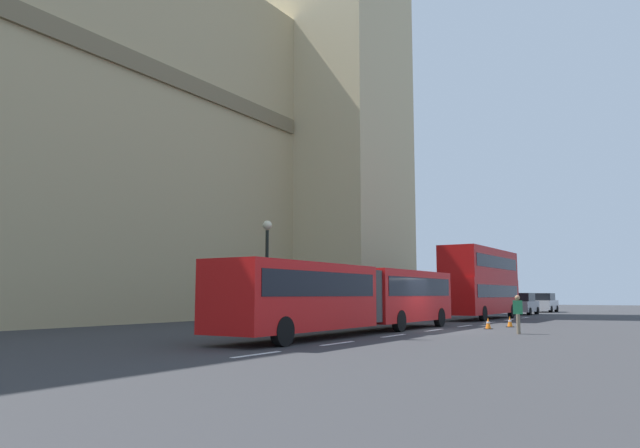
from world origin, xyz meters
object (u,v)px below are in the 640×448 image
Objects in this scene: articulated_bus at (356,294)px; sedan_lead at (523,304)px; traffic_cone_west at (488,323)px; sedan_trailing at (545,303)px; double_decker_bus at (481,280)px; street_lamp at (267,266)px; pedestrian_near_cones at (518,313)px; traffic_cone_middle at (510,322)px.

articulated_bus is 3.99× the size of sedan_lead.
articulated_bus is at bearing 149.16° from traffic_cone_west.
double_decker_bus is at bearing 179.34° from sedan_trailing.
double_decker_bus is 19.70m from street_lamp.
double_decker_bus is 19.90m from sedan_trailing.
street_lamp reaches higher than double_decker_bus.
articulated_bus is 3.33× the size of street_lamp.
sedan_lead is 8.81m from sedan_trailing.
double_decker_bus is at bearing 22.31° from pedestrian_near_cones.
articulated_bus is 7.81m from traffic_cone_west.
traffic_cone_middle is (2.43, -0.45, 0.00)m from traffic_cone_west.
sedan_trailing is (19.81, -0.23, -1.80)m from double_decker_bus.
double_decker_bus reaches higher than pedestrian_near_cones.
sedan_lead reaches higher than traffic_cone_middle.
traffic_cone_middle is at bearing -155.39° from double_decker_bus.
sedan_lead is at bearing 11.43° from traffic_cone_middle.
sedan_lead reaches higher than traffic_cone_west.
articulated_bus is 29.58m from sedan_lead.
pedestrian_near_cones is at bearing -68.52° from street_lamp.
traffic_cone_middle is (-29.37, -4.15, -0.63)m from sedan_trailing.
traffic_cone_middle is at bearing 18.07° from pedestrian_near_cones.
traffic_cone_middle is 13.38m from street_lamp.
traffic_cone_west and traffic_cone_middle have the same top height.
traffic_cone_west is at bearing 36.47° from pedestrian_near_cones.
articulated_bus is at bearing 154.08° from traffic_cone_middle.
street_lamp reaches higher than pedestrian_near_cones.
traffic_cone_middle is 0.34× the size of pedestrian_near_cones.
articulated_bus is 7.16m from pedestrian_near_cones.
articulated_bus is 30.25× the size of traffic_cone_middle.
street_lamp is at bearing 173.08° from sedan_trailing.
pedestrian_near_cones is at bearing -59.77° from articulated_bus.
double_decker_bus is 2.07× the size of street_lamp.
sedan_trailing is 32.02m from traffic_cone_west.
traffic_cone_west is 0.34× the size of pedestrian_near_cones.
articulated_bus is 10.38× the size of pedestrian_near_cones.
articulated_bus is 4.73m from street_lamp.
pedestrian_near_cones is (3.58, -6.15, -0.83)m from articulated_bus.
street_lamp is (-38.99, 4.73, 2.14)m from sedan_trailing.
pedestrian_near_cones is (-5.43, -1.77, 0.63)m from traffic_cone_middle.
traffic_cone_west is 3.78m from pedestrian_near_cones.
double_decker_bus is 2.48× the size of sedan_trailing.
sedan_trailing is at bearing -0.66° from double_decker_bus.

